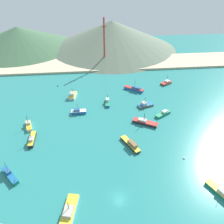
% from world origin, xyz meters
% --- Properties ---
extents(ground, '(260.00, 280.00, 0.50)m').
position_xyz_m(ground, '(0.00, 30.00, -0.25)').
color(ground, teal).
extents(fishing_boat_1, '(8.18, 5.36, 4.94)m').
position_xyz_m(fishing_boat_1, '(18.72, 48.53, 0.78)').
color(fishing_boat_1, brown).
rests_on(fishing_boat_1, ground).
extents(fishing_boat_2, '(6.62, 10.31, 2.44)m').
position_xyz_m(fishing_boat_2, '(7.15, 21.71, 0.89)').
color(fishing_boat_2, '#232328').
rests_on(fishing_boat_2, ground).
extents(fishing_boat_3, '(4.21, 7.40, 5.51)m').
position_xyz_m(fishing_boat_3, '(-33.89, 37.36, 0.79)').
color(fishing_boat_3, silver).
rests_on(fishing_boat_3, ground).
extents(fishing_boat_4, '(2.52, 7.53, 5.27)m').
position_xyz_m(fishing_boat_4, '(0.75, 52.74, 0.81)').
color(fishing_boat_4, '#14478C').
rests_on(fishing_boat_4, ground).
extents(fishing_boat_5, '(10.87, 7.69, 5.57)m').
position_xyz_m(fishing_boat_5, '(15.48, 34.79, 0.80)').
color(fishing_boat_5, '#232328').
rests_on(fishing_boat_5, ground).
extents(fishing_boat_6, '(6.36, 9.56, 4.38)m').
position_xyz_m(fishing_boat_6, '(30.63, -1.54, 0.75)').
color(fishing_boat_6, '#198466').
rests_on(fishing_boat_6, ground).
extents(fishing_boat_7, '(6.85, 2.73, 5.07)m').
position_xyz_m(fishing_boat_7, '(-13.23, 45.74, 0.90)').
color(fishing_boat_7, '#1E5BA8').
rests_on(fishing_boat_7, ground).
extents(fishing_boat_8, '(4.31, 7.62, 5.39)m').
position_xyz_m(fishing_boat_8, '(-16.63, 60.93, 1.08)').
color(fishing_boat_8, silver).
rests_on(fishing_boat_8, ground).
extents(fishing_boat_9, '(7.27, 8.22, 6.52)m').
position_xyz_m(fishing_boat_9, '(-34.37, 11.20, 0.81)').
color(fishing_boat_9, '#198466').
rests_on(fishing_boat_9, ground).
extents(fishing_boat_10, '(5.17, 9.95, 4.70)m').
position_xyz_m(fishing_boat_10, '(-14.29, -3.01, 0.81)').
color(fishing_boat_10, silver).
rests_on(fishing_boat_10, ground).
extents(fishing_boat_11, '(7.19, 5.89, 5.38)m').
position_xyz_m(fishing_boat_11, '(35.96, 70.68, 0.73)').
color(fishing_boat_11, brown).
rests_on(fishing_boat_11, ground).
extents(fishing_boat_12, '(2.20, 8.77, 5.35)m').
position_xyz_m(fishing_boat_12, '(-30.62, 28.12, 0.88)').
color(fishing_boat_12, '#232328').
rests_on(fishing_boat_12, ground).
extents(fishing_boat_13, '(10.25, 8.22, 6.79)m').
position_xyz_m(fishing_boat_13, '(16.32, 64.72, 0.96)').
color(fishing_boat_13, '#1E5BA8').
rests_on(fishing_boat_13, ground).
extents(fishing_boat_14, '(8.18, 6.11, 2.02)m').
position_xyz_m(fishing_boat_14, '(25.23, 40.46, 0.70)').
color(fishing_boat_14, '#198466').
rests_on(fishing_boat_14, ground).
extents(buoy_0, '(0.77, 0.77, 0.77)m').
position_xyz_m(buoy_0, '(24.94, 13.41, 0.14)').
color(buoy_0, silver).
rests_on(buoy_0, ground).
extents(buoy_1, '(0.70, 0.70, 0.70)m').
position_xyz_m(buoy_1, '(-25.73, 73.71, 0.12)').
color(buoy_1, '#232328').
rests_on(buoy_1, ground).
extents(beach_strip, '(247.00, 25.55, 1.20)m').
position_xyz_m(beach_strip, '(0.00, 103.26, 0.60)').
color(beach_strip, '#C6B793').
rests_on(beach_strip, ground).
extents(hill_west, '(91.50, 91.50, 17.02)m').
position_xyz_m(hill_west, '(-62.21, 142.99, 8.51)').
color(hill_west, '#3D6042').
rests_on(hill_west, ground).
extents(hill_central, '(101.91, 101.91, 21.29)m').
position_xyz_m(hill_central, '(11.04, 137.01, 10.64)').
color(hill_central, '#60705B').
rests_on(hill_central, ground).
extents(radio_tower, '(3.06, 2.44, 30.55)m').
position_xyz_m(radio_tower, '(2.72, 101.74, 15.58)').
color(radio_tower, '#B7332D').
rests_on(radio_tower, ground).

